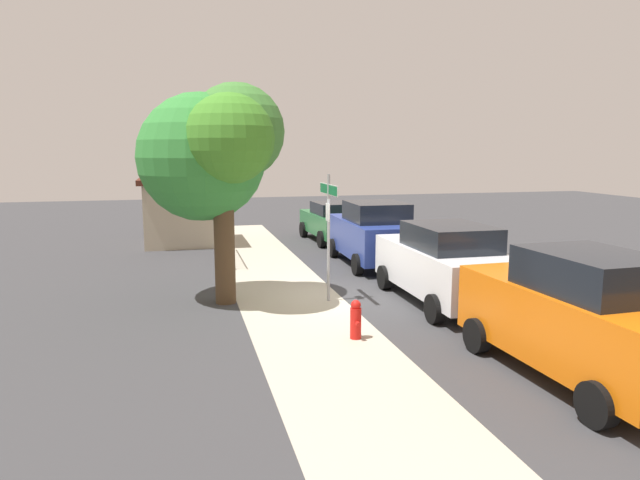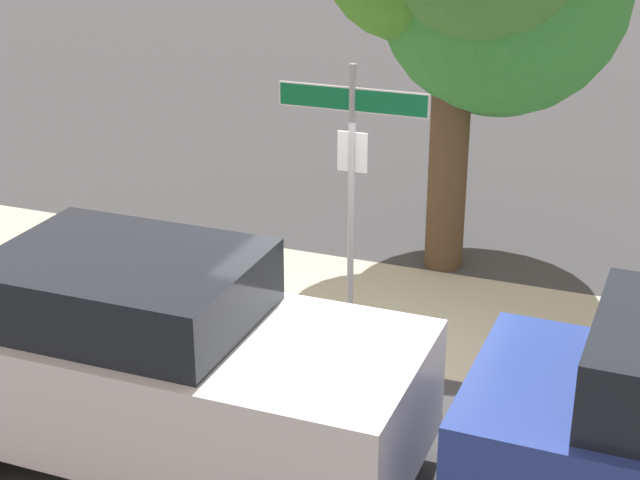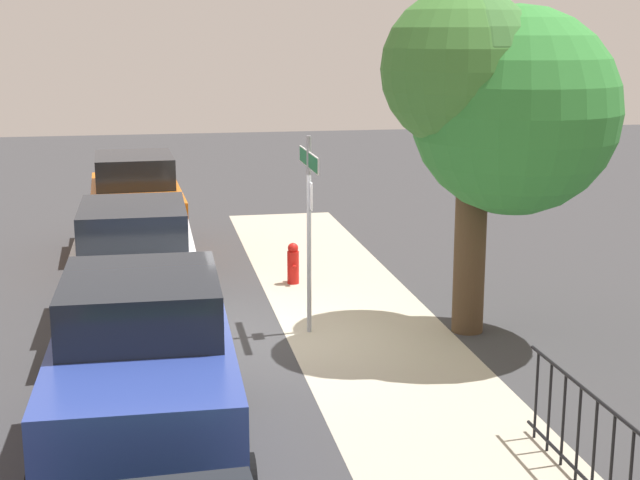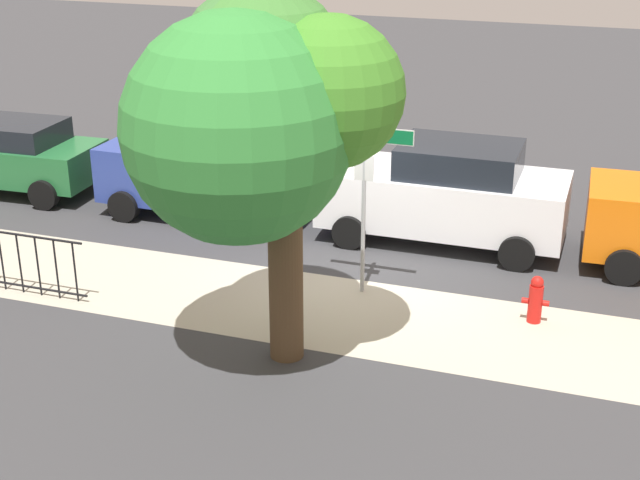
{
  "view_description": "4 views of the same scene",
  "coord_description": "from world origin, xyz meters",
  "px_view_note": "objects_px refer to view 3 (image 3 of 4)",
  "views": [
    {
      "loc": [
        -13.62,
        3.86,
        3.69
      ],
      "look_at": [
        -0.73,
        0.69,
        1.57
      ],
      "focal_mm": 32.21,
      "sensor_mm": 36.0,
      "label": 1
    },
    {
      "loc": [
        2.75,
        -8.6,
        5.1
      ],
      "look_at": [
        -0.75,
        0.37,
        1.18
      ],
      "focal_mm": 54.81,
      "sensor_mm": 36.0,
      "label": 2
    },
    {
      "loc": [
        13.23,
        -2.0,
        4.62
      ],
      "look_at": [
        -0.29,
        0.55,
        1.5
      ],
      "focal_mm": 51.79,
      "sensor_mm": 36.0,
      "label": 3
    },
    {
      "loc": [
        -4.21,
        13.66,
        6.55
      ],
      "look_at": [
        0.22,
        0.75,
        0.98
      ],
      "focal_mm": 50.71,
      "sensor_mm": 36.0,
      "label": 4
    }
  ],
  "objects_px": {
    "shade_tree": "(487,92)",
    "fire_hydrant": "(293,264)",
    "car_blue": "(143,371)",
    "street_sign": "(309,197)",
    "car_white": "(135,267)",
    "car_orange": "(136,207)"
  },
  "relations": [
    {
      "from": "shade_tree",
      "to": "fire_hydrant",
      "type": "distance_m",
      "value": 5.45
    },
    {
      "from": "car_blue",
      "to": "fire_hydrant",
      "type": "relative_size",
      "value": 5.51
    },
    {
      "from": "street_sign",
      "to": "car_orange",
      "type": "height_order",
      "value": "street_sign"
    },
    {
      "from": "car_white",
      "to": "fire_hydrant",
      "type": "xyz_separation_m",
      "value": [
        -2.03,
        2.87,
        -0.59
      ]
    },
    {
      "from": "car_blue",
      "to": "car_white",
      "type": "bearing_deg",
      "value": -177.5
    },
    {
      "from": "shade_tree",
      "to": "car_blue",
      "type": "bearing_deg",
      "value": -57.39
    },
    {
      "from": "street_sign",
      "to": "fire_hydrant",
      "type": "bearing_deg",
      "value": 176.04
    },
    {
      "from": "street_sign",
      "to": "shade_tree",
      "type": "height_order",
      "value": "shade_tree"
    },
    {
      "from": "shade_tree",
      "to": "car_white",
      "type": "bearing_deg",
      "value": -106.81
    },
    {
      "from": "street_sign",
      "to": "shade_tree",
      "type": "distance_m",
      "value": 3.07
    },
    {
      "from": "car_orange",
      "to": "shade_tree",
      "type": "bearing_deg",
      "value": 36.88
    },
    {
      "from": "car_white",
      "to": "fire_hydrant",
      "type": "distance_m",
      "value": 3.56
    },
    {
      "from": "street_sign",
      "to": "fire_hydrant",
      "type": "relative_size",
      "value": 3.96
    },
    {
      "from": "shade_tree",
      "to": "fire_hydrant",
      "type": "height_order",
      "value": "shade_tree"
    },
    {
      "from": "shade_tree",
      "to": "car_white",
      "type": "xyz_separation_m",
      "value": [
        -1.57,
        -5.19,
        -2.79
      ]
    },
    {
      "from": "shade_tree",
      "to": "car_orange",
      "type": "bearing_deg",
      "value": -140.8
    },
    {
      "from": "street_sign",
      "to": "car_white",
      "type": "bearing_deg",
      "value": -107.44
    },
    {
      "from": "shade_tree",
      "to": "fire_hydrant",
      "type": "xyz_separation_m",
      "value": [
        -3.6,
        -2.32,
        -3.37
      ]
    },
    {
      "from": "car_white",
      "to": "fire_hydrant",
      "type": "relative_size",
      "value": 5.85
    },
    {
      "from": "street_sign",
      "to": "shade_tree",
      "type": "bearing_deg",
      "value": 73.85
    },
    {
      "from": "street_sign",
      "to": "fire_hydrant",
      "type": "height_order",
      "value": "street_sign"
    },
    {
      "from": "car_white",
      "to": "shade_tree",
      "type": "bearing_deg",
      "value": 73.38
    }
  ]
}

